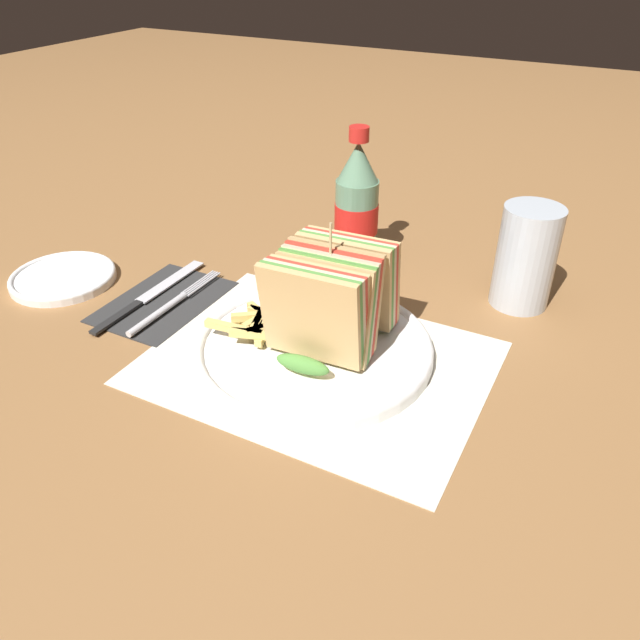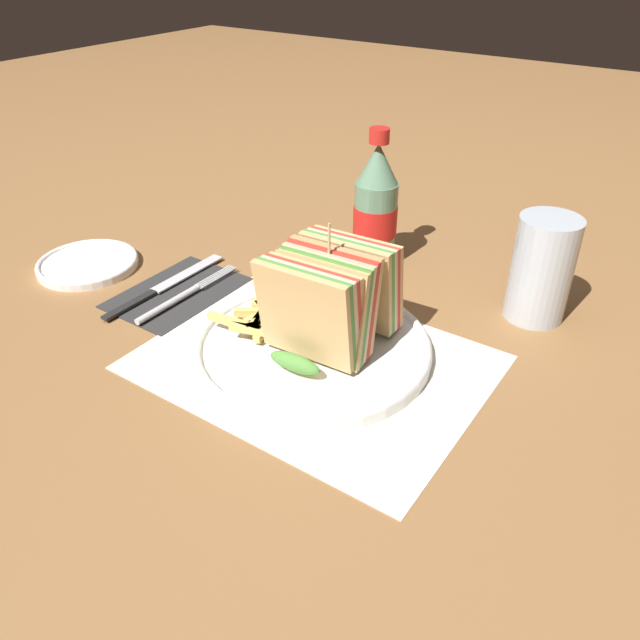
{
  "view_description": "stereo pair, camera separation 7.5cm",
  "coord_description": "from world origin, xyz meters",
  "px_view_note": "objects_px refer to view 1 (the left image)",
  "views": [
    {
      "loc": [
        0.31,
        -0.54,
        0.45
      ],
      "look_at": [
        0.02,
        0.02,
        0.04
      ],
      "focal_mm": 35.0,
      "sensor_mm": 36.0,
      "label": 1
    },
    {
      "loc": [
        0.37,
        -0.5,
        0.45
      ],
      "look_at": [
        0.02,
        0.02,
        0.04
      ],
      "focal_mm": 35.0,
      "sensor_mm": 36.0,
      "label": 2
    }
  ],
  "objects_px": {
    "plate_main": "(312,349)",
    "side_saucer": "(63,277)",
    "knife": "(149,296)",
    "club_sandwich": "(331,300)",
    "glass_near": "(525,264)",
    "fork": "(167,307)",
    "coke_bottle_near": "(357,206)"
  },
  "relations": [
    {
      "from": "coke_bottle_near",
      "to": "glass_near",
      "type": "distance_m",
      "value": 0.26
    },
    {
      "from": "plate_main",
      "to": "side_saucer",
      "type": "xyz_separation_m",
      "value": [
        -0.41,
        -0.01,
        -0.0
      ]
    },
    {
      "from": "club_sandwich",
      "to": "side_saucer",
      "type": "height_order",
      "value": "club_sandwich"
    },
    {
      "from": "club_sandwich",
      "to": "coke_bottle_near",
      "type": "bearing_deg",
      "value": 107.99
    },
    {
      "from": "knife",
      "to": "plate_main",
      "type": "bearing_deg",
      "value": -2.29
    },
    {
      "from": "glass_near",
      "to": "side_saucer",
      "type": "distance_m",
      "value": 0.65
    },
    {
      "from": "fork",
      "to": "glass_near",
      "type": "relative_size",
      "value": 1.33
    },
    {
      "from": "plate_main",
      "to": "glass_near",
      "type": "bearing_deg",
      "value": 51.58
    },
    {
      "from": "fork",
      "to": "knife",
      "type": "bearing_deg",
      "value": 161.42
    },
    {
      "from": "plate_main",
      "to": "coke_bottle_near",
      "type": "distance_m",
      "value": 0.27
    },
    {
      "from": "knife",
      "to": "glass_near",
      "type": "xyz_separation_m",
      "value": [
        0.46,
        0.23,
        0.05
      ]
    },
    {
      "from": "club_sandwich",
      "to": "coke_bottle_near",
      "type": "relative_size",
      "value": 0.8
    },
    {
      "from": "fork",
      "to": "side_saucer",
      "type": "bearing_deg",
      "value": -178.56
    },
    {
      "from": "coke_bottle_near",
      "to": "glass_near",
      "type": "xyz_separation_m",
      "value": [
        0.25,
        -0.01,
        -0.03
      ]
    },
    {
      "from": "coke_bottle_near",
      "to": "knife",
      "type": "bearing_deg",
      "value": -129.91
    },
    {
      "from": "plate_main",
      "to": "knife",
      "type": "relative_size",
      "value": 1.31
    },
    {
      "from": "coke_bottle_near",
      "to": "fork",
      "type": "bearing_deg",
      "value": -121.54
    },
    {
      "from": "fork",
      "to": "side_saucer",
      "type": "distance_m",
      "value": 0.19
    },
    {
      "from": "club_sandwich",
      "to": "side_saucer",
      "type": "relative_size",
      "value": 1.11
    },
    {
      "from": "plate_main",
      "to": "club_sandwich",
      "type": "xyz_separation_m",
      "value": [
        0.02,
        0.02,
        0.07
      ]
    },
    {
      "from": "knife",
      "to": "glass_near",
      "type": "height_order",
      "value": "glass_near"
    },
    {
      "from": "glass_near",
      "to": "side_saucer",
      "type": "height_order",
      "value": "glass_near"
    },
    {
      "from": "fork",
      "to": "glass_near",
      "type": "height_order",
      "value": "glass_near"
    },
    {
      "from": "knife",
      "to": "side_saucer",
      "type": "relative_size",
      "value": 1.47
    },
    {
      "from": "club_sandwich",
      "to": "fork",
      "type": "bearing_deg",
      "value": -175.6
    },
    {
      "from": "plate_main",
      "to": "glass_near",
      "type": "height_order",
      "value": "glass_near"
    },
    {
      "from": "plate_main",
      "to": "fork",
      "type": "height_order",
      "value": "plate_main"
    },
    {
      "from": "plate_main",
      "to": "side_saucer",
      "type": "bearing_deg",
      "value": -179.08
    },
    {
      "from": "knife",
      "to": "club_sandwich",
      "type": "bearing_deg",
      "value": 0.95
    },
    {
      "from": "fork",
      "to": "knife",
      "type": "relative_size",
      "value": 0.84
    },
    {
      "from": "club_sandwich",
      "to": "knife",
      "type": "relative_size",
      "value": 0.75
    },
    {
      "from": "fork",
      "to": "glass_near",
      "type": "bearing_deg",
      "value": 31.15
    }
  ]
}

